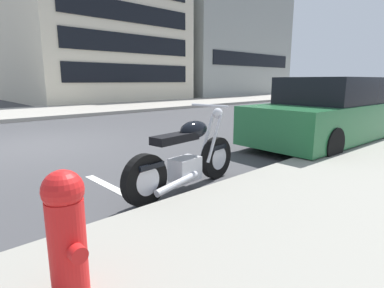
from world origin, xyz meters
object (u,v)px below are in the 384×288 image
object	(u,v)px
parked_car_behind_motorcycle	(381,104)
fire_hydrant	(66,231)
car_opposite_curb	(317,90)
parked_motorcycle	(186,159)
parked_car_across_street	(330,114)

from	to	relation	value
parked_car_behind_motorcycle	fire_hydrant	bearing A→B (deg)	-170.77
car_opposite_curb	fire_hydrant	distance (m)	24.78
parked_motorcycle	parked_car_behind_motorcycle	distance (m)	9.59
fire_hydrant	parked_motorcycle	bearing A→B (deg)	30.62
parked_car_across_street	car_opposite_curb	xyz separation A→B (m)	(16.52, 8.15, 0.00)
parked_car_across_street	fire_hydrant	xyz separation A→B (m)	(-6.41, -1.25, -0.14)
parked_motorcycle	parked_car_behind_motorcycle	world-z (taller)	parked_car_behind_motorcycle
parked_car_across_street	fire_hydrant	distance (m)	6.53
parked_car_behind_motorcycle	parked_motorcycle	bearing A→B (deg)	-176.08
parked_car_across_street	car_opposite_curb	size ratio (longest dim) A/B	1.07
parked_car_behind_motorcycle	car_opposite_curb	xyz separation A→B (m)	(11.35, 7.69, 0.07)
parked_car_behind_motorcycle	fire_hydrant	xyz separation A→B (m)	(-11.59, -1.70, -0.08)
parked_car_across_street	car_opposite_curb	distance (m)	18.42
parked_motorcycle	parked_car_behind_motorcycle	bearing A→B (deg)	-3.75
parked_motorcycle	fire_hydrant	distance (m)	2.35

